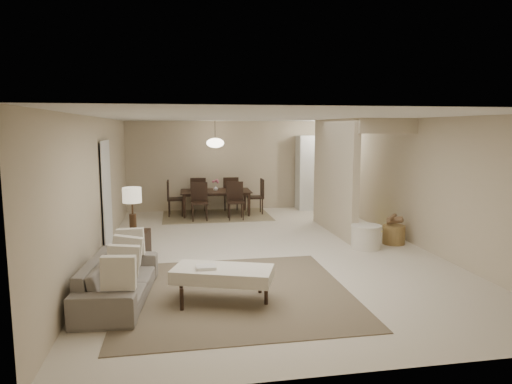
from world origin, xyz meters
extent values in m
plane|color=beige|center=(0.00, 0.00, 0.00)|extent=(9.00, 9.00, 0.00)
plane|color=white|center=(0.00, 0.00, 2.50)|extent=(9.00, 9.00, 0.00)
plane|color=#C4B494|center=(0.00, 4.50, 1.25)|extent=(6.00, 0.00, 6.00)
plane|color=#C4B494|center=(-3.00, 0.00, 1.25)|extent=(0.00, 9.00, 9.00)
plane|color=#C4B494|center=(3.00, 0.00, 1.25)|extent=(0.00, 9.00, 9.00)
cube|color=#C4B494|center=(1.80, 1.25, 1.25)|extent=(0.15, 2.50, 2.50)
cube|color=black|center=(-2.97, 0.60, 1.02)|extent=(0.04, 0.90, 2.04)
cube|color=white|center=(2.35, 4.15, 1.05)|extent=(1.20, 0.55, 2.10)
cylinder|color=white|center=(2.30, 3.20, 2.46)|extent=(0.44, 0.44, 0.05)
cube|color=brown|center=(-0.88, -2.18, 0.01)|extent=(3.20, 3.20, 0.01)
imported|color=slate|center=(-2.45, -2.18, 0.29)|extent=(2.05, 0.97, 0.58)
cube|color=beige|center=(-1.08, -2.48, 0.38)|extent=(1.44, 1.00, 0.17)
cylinder|color=black|center=(-1.62, -2.70, 0.15)|extent=(0.05, 0.05, 0.30)
cylinder|color=black|center=(-0.53, -2.70, 0.15)|extent=(0.05, 0.05, 0.30)
cylinder|color=black|center=(-1.62, -2.26, 0.15)|extent=(0.05, 0.05, 0.30)
cylinder|color=black|center=(-0.53, -2.26, 0.15)|extent=(0.05, 0.05, 0.30)
cube|color=black|center=(-2.40, -0.39, 0.27)|extent=(0.57, 0.57, 0.55)
cylinder|color=#412C1B|center=(-2.40, -0.39, 0.70)|extent=(0.12, 0.12, 0.30)
cylinder|color=#412C1B|center=(-2.40, -0.39, 0.98)|extent=(0.03, 0.03, 0.26)
cylinder|color=beige|center=(-2.40, -0.39, 1.18)|extent=(0.32, 0.32, 0.26)
cylinder|color=beige|center=(1.93, -0.23, 0.22)|extent=(0.58, 0.58, 0.45)
cylinder|color=brown|center=(2.63, 0.00, 0.19)|extent=(0.50, 0.50, 0.38)
cube|color=#837451|center=(-0.61, 3.70, 0.01)|extent=(2.80, 2.10, 0.01)
imported|color=black|center=(-0.61, 3.70, 0.33)|extent=(1.88, 1.08, 0.65)
imported|color=white|center=(-0.61, 3.70, 0.72)|extent=(0.14, 0.14, 0.13)
cube|color=yellow|center=(2.37, 1.27, 0.01)|extent=(1.00, 0.66, 0.01)
cylinder|color=#412C1B|center=(-0.61, 3.70, 2.25)|extent=(0.02, 0.02, 0.50)
ellipsoid|color=#FFEAC6|center=(-0.61, 3.70, 1.92)|extent=(0.46, 0.46, 0.25)
camera|label=1|loc=(-1.66, -8.32, 2.31)|focal=32.00mm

